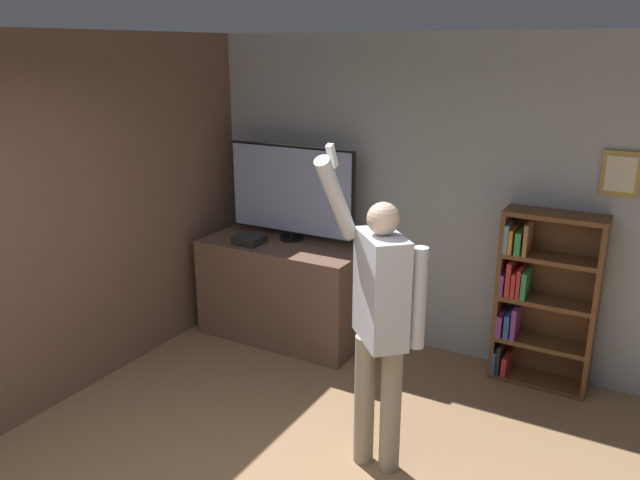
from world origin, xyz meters
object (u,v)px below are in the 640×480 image
object	(u,v)px
bookshelf	(538,299)
person	(380,314)
game_console	(250,240)
television	(291,192)

from	to	relation	value
bookshelf	person	xyz separation A→B (m)	(-0.64, -1.60, 0.36)
game_console	television	bearing A→B (deg)	48.60
bookshelf	person	size ratio (longest dim) A/B	0.67
television	bookshelf	world-z (taller)	television
game_console	bookshelf	world-z (taller)	bookshelf
television	person	size ratio (longest dim) A/B	0.60
game_console	bookshelf	distance (m)	2.48
person	game_console	bearing A→B (deg)	-166.31
bookshelf	person	distance (m)	1.76
bookshelf	person	world-z (taller)	person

